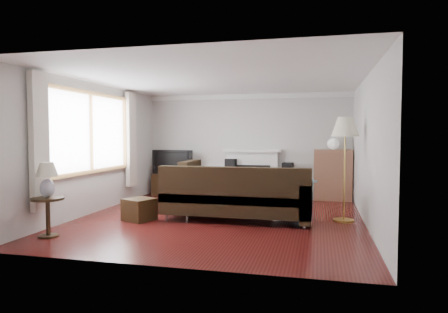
% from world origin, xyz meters
% --- Properties ---
extents(room, '(5.10, 5.60, 2.54)m').
position_xyz_m(room, '(0.00, 0.00, 1.25)').
color(room, '#4A1210').
rests_on(room, ground).
extents(window, '(0.12, 2.74, 1.54)m').
position_xyz_m(window, '(-2.45, -0.20, 1.55)').
color(window, olive).
rests_on(window, room).
extents(curtain_near, '(0.10, 0.35, 2.10)m').
position_xyz_m(curtain_near, '(-2.40, -1.72, 1.40)').
color(curtain_near, beige).
rests_on(curtain_near, room).
extents(curtain_far, '(0.10, 0.35, 2.10)m').
position_xyz_m(curtain_far, '(-2.40, 1.32, 1.40)').
color(curtain_far, beige).
rests_on(curtain_far, room).
extents(fireplace, '(1.40, 0.26, 1.15)m').
position_xyz_m(fireplace, '(0.15, 2.64, 0.57)').
color(fireplace, white).
rests_on(fireplace, room).
extents(tv_stand, '(1.05, 0.47, 0.53)m').
position_xyz_m(tv_stand, '(-1.81, 2.48, 0.26)').
color(tv_stand, black).
rests_on(tv_stand, ground).
extents(television, '(1.05, 0.14, 0.60)m').
position_xyz_m(television, '(-1.81, 2.48, 0.83)').
color(television, black).
rests_on(television, tv_stand).
extents(speaker_left, '(0.29, 0.33, 0.92)m').
position_xyz_m(speaker_left, '(-0.34, 2.55, 0.46)').
color(speaker_left, black).
rests_on(speaker_left, ground).
extents(speaker_right, '(0.26, 0.31, 0.85)m').
position_xyz_m(speaker_right, '(1.02, 2.55, 0.42)').
color(speaker_right, black).
rests_on(speaker_right, ground).
extents(bookshelf, '(0.85, 0.40, 1.17)m').
position_xyz_m(bookshelf, '(2.05, 2.52, 0.58)').
color(bookshelf, brown).
rests_on(bookshelf, ground).
extents(globe_lamp, '(0.26, 0.26, 0.26)m').
position_xyz_m(globe_lamp, '(2.05, 2.52, 1.30)').
color(globe_lamp, white).
rests_on(globe_lamp, bookshelf).
extents(sectional_sofa, '(2.80, 2.05, 0.90)m').
position_xyz_m(sectional_sofa, '(0.33, -0.09, 0.45)').
color(sectional_sofa, black).
rests_on(sectional_sofa, ground).
extents(coffee_table, '(1.27, 0.77, 0.47)m').
position_xyz_m(coffee_table, '(0.21, 1.56, 0.24)').
color(coffee_table, '#956247').
rests_on(coffee_table, ground).
extents(footstool, '(0.60, 0.60, 0.39)m').
position_xyz_m(footstool, '(-1.34, -0.52, 0.19)').
color(footstool, black).
rests_on(footstool, ground).
extents(floor_lamp, '(0.61, 0.61, 1.81)m').
position_xyz_m(floor_lamp, '(2.16, 0.24, 0.91)').
color(floor_lamp, '#B99740').
rests_on(floor_lamp, ground).
extents(side_table, '(0.47, 0.47, 0.58)m').
position_xyz_m(side_table, '(-2.15, -1.89, 0.29)').
color(side_table, black).
rests_on(side_table, ground).
extents(table_lamp, '(0.32, 0.32, 0.51)m').
position_xyz_m(table_lamp, '(-2.15, -1.89, 0.84)').
color(table_lamp, silver).
rests_on(table_lamp, side_table).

